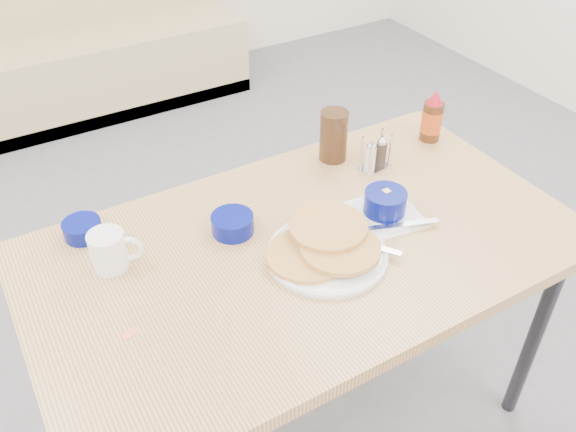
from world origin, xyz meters
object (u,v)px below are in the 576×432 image
butter_bowl (233,224)px  grits_setting (385,206)px  condiment_caddy (376,157)px  dining_table (306,261)px  booth_bench (75,50)px  coffee_mug (110,250)px  pancake_plate (326,248)px  syrup_bottle (432,119)px  creamer_bowl (82,229)px  amber_tumbler (334,136)px

butter_bowl → grits_setting: bearing=-21.0°
butter_bowl → condiment_caddy: bearing=6.1°
dining_table → butter_bowl: bearing=135.5°
booth_bench → butter_bowl: booth_bench is taller
dining_table → coffee_mug: size_ratio=11.32×
pancake_plate → butter_bowl: bearing=128.5°
dining_table → syrup_bottle: size_ratio=8.25×
dining_table → coffee_mug: coffee_mug is taller
pancake_plate → creamer_bowl: 0.63m
dining_table → butter_bowl: size_ratio=12.63×
booth_bench → condiment_caddy: size_ratio=17.05×
condiment_caddy → amber_tumbler: bearing=119.6°
butter_bowl → condiment_caddy: size_ratio=0.99×
pancake_plate → grits_setting: size_ratio=1.43×
amber_tumbler → creamer_bowl: bearing=178.7°
creamer_bowl → amber_tumbler: size_ratio=0.63×
dining_table → butter_bowl: 0.22m
grits_setting → condiment_caddy: 0.23m
booth_bench → dining_table: booth_bench is taller
condiment_caddy → syrup_bottle: syrup_bottle is taller
grits_setting → booth_bench: bearing=95.4°
pancake_plate → condiment_caddy: (0.34, 0.25, 0.02)m
syrup_bottle → coffee_mug: bearing=-176.2°
butter_bowl → condiment_caddy: 0.50m
booth_bench → creamer_bowl: 2.31m
booth_bench → creamer_bowl: (-0.48, -2.22, 0.43)m
condiment_caddy → butter_bowl: bearing=179.8°
creamer_bowl → coffee_mug: bearing=-78.4°
coffee_mug → creamer_bowl: 0.16m
dining_table → pancake_plate: size_ratio=4.49×
syrup_bottle → creamer_bowl: bearing=175.9°
pancake_plate → dining_table: bearing=106.7°
dining_table → creamer_bowl: bearing=146.6°
coffee_mug → butter_bowl: bearing=-5.4°
coffee_mug → syrup_bottle: size_ratio=0.73×
booth_bench → pancake_plate: bearing=-89.6°
booth_bench → dining_table: 2.56m
coffee_mug → creamer_bowl: (-0.03, 0.15, -0.03)m
butter_bowl → amber_tumbler: 0.45m
dining_table → coffee_mug: 0.49m
dining_table → grits_setting: grits_setting is taller
creamer_bowl → amber_tumbler: amber_tumbler is taller
booth_bench → coffee_mug: 2.45m
booth_bench → butter_bowl: 2.44m
booth_bench → dining_table: (0.00, -2.53, 0.35)m
booth_bench → syrup_bottle: (0.61, -2.30, 0.48)m
grits_setting → syrup_bottle: (0.37, 0.25, 0.04)m
dining_table → butter_bowl: (-0.14, 0.14, 0.09)m
booth_bench → grits_setting: (0.24, -2.54, 0.44)m
booth_bench → pancake_plate: size_ratio=6.09×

